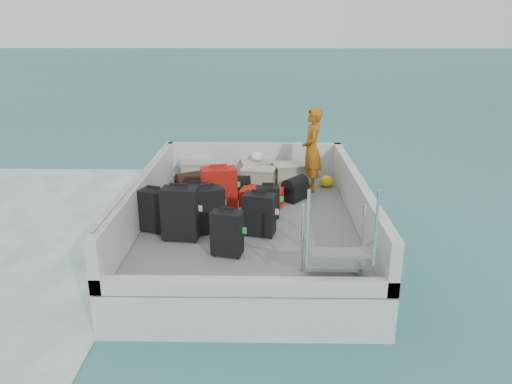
# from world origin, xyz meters

# --- Properties ---
(ground) EXTENTS (160.00, 160.00, 0.00)m
(ground) POSITION_xyz_m (0.00, 0.00, 0.00)
(ground) COLOR #185554
(ground) RESTS_ON ground
(ferry_hull) EXTENTS (3.60, 5.00, 0.60)m
(ferry_hull) POSITION_xyz_m (0.00, 0.00, 0.30)
(ferry_hull) COLOR silver
(ferry_hull) RESTS_ON ground
(deck) EXTENTS (3.30, 4.70, 0.02)m
(deck) POSITION_xyz_m (0.00, 0.00, 0.61)
(deck) COLOR slate
(deck) RESTS_ON ferry_hull
(deck_fittings) EXTENTS (3.60, 5.00, 0.90)m
(deck_fittings) POSITION_xyz_m (0.35, -0.32, 0.99)
(deck_fittings) COLOR #B7BCBC
(deck_fittings) RESTS_ON deck
(suitcase_0) EXTENTS (0.54, 0.34, 0.79)m
(suitcase_0) POSITION_xyz_m (-0.98, -0.86, 1.02)
(suitcase_0) COLOR black
(suitcase_0) RESTS_ON deck
(suitcase_1) EXTENTS (0.50, 0.38, 0.66)m
(suitcase_1) POSITION_xyz_m (-1.42, -0.57, 0.95)
(suitcase_1) COLOR black
(suitcase_1) RESTS_ON deck
(suitcase_2) EXTENTS (0.46, 0.32, 0.62)m
(suitcase_2) POSITION_xyz_m (-0.86, -0.19, 0.93)
(suitcase_2) COLOR black
(suitcase_2) RESTS_ON deck
(suitcase_3) EXTENTS (0.46, 0.33, 0.63)m
(suitcase_3) POSITION_xyz_m (-0.27, -1.39, 0.94)
(suitcase_3) COLOR black
(suitcase_3) RESTS_ON deck
(suitcase_4) EXTENTS (0.55, 0.46, 0.70)m
(suitcase_4) POSITION_xyz_m (-0.62, -0.58, 0.97)
(suitcase_4) COLOR black
(suitcase_4) RESTS_ON deck
(suitcase_5) EXTENTS (0.63, 0.45, 0.78)m
(suitcase_5) POSITION_xyz_m (-0.51, 0.22, 1.01)
(suitcase_5) COLOR #AB150D
(suitcase_5) RESTS_ON deck
(suitcase_6) EXTENTS (0.52, 0.38, 0.64)m
(suitcase_6) POSITION_xyz_m (0.16, -0.68, 0.94)
(suitcase_6) COLOR black
(suitcase_6) RESTS_ON deck
(suitcase_7) EXTENTS (0.38, 0.22, 0.53)m
(suitcase_7) POSITION_xyz_m (0.29, 0.02, 0.89)
(suitcase_7) COLOR black
(suitcase_7) RESTS_ON deck
(suitcase_8) EXTENTS (0.81, 0.61, 0.29)m
(suitcase_8) POSITION_xyz_m (0.19, 0.67, 0.76)
(suitcase_8) COLOR #AB150D
(suitcase_8) RESTS_ON deck
(duffel_0) EXTENTS (0.60, 0.52, 0.32)m
(duffel_0) POSITION_xyz_m (-1.15, 1.24, 0.78)
(duffel_0) COLOR black
(duffel_0) RESTS_ON deck
(duffel_1) EXTENTS (0.55, 0.35, 0.32)m
(duffel_1) POSITION_xyz_m (-0.29, 1.04, 0.78)
(duffel_1) COLOR black
(duffel_1) RESTS_ON deck
(duffel_2) EXTENTS (0.54, 0.58, 0.32)m
(duffel_2) POSITION_xyz_m (0.79, 0.96, 0.78)
(duffel_2) COLOR black
(duffel_2) RESTS_ON deck
(crate_0) EXTENTS (0.60, 0.44, 0.34)m
(crate_0) POSITION_xyz_m (-1.18, 2.20, 0.79)
(crate_0) COLOR #B0A999
(crate_0) RESTS_ON deck
(crate_1) EXTENTS (0.67, 0.52, 0.37)m
(crate_1) POSITION_xyz_m (0.12, 1.63, 0.80)
(crate_1) COLOR #B0A999
(crate_1) RESTS_ON deck
(crate_2) EXTENTS (0.65, 0.50, 0.35)m
(crate_2) POSITION_xyz_m (0.08, 2.20, 0.80)
(crate_2) COLOR #B0A999
(crate_2) RESTS_ON deck
(crate_3) EXTENTS (0.71, 0.56, 0.38)m
(crate_3) POSITION_xyz_m (0.76, 1.90, 0.81)
(crate_3) COLOR #B0A999
(crate_3) RESTS_ON deck
(yellow_bag) EXTENTS (0.28, 0.26, 0.22)m
(yellow_bag) POSITION_xyz_m (1.45, 1.72, 0.73)
(yellow_bag) COLOR yellow
(yellow_bag) RESTS_ON deck
(white_bag) EXTENTS (0.24, 0.24, 0.18)m
(white_bag) POSITION_xyz_m (0.08, 2.20, 1.06)
(white_bag) COLOR white
(white_bag) RESTS_ON crate_2
(passenger) EXTENTS (0.38, 0.59, 1.57)m
(passenger) POSITION_xyz_m (1.12, 1.51, 1.41)
(passenger) COLOR orange
(passenger) RESTS_ON deck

